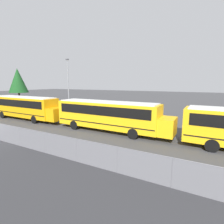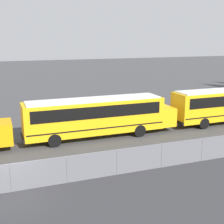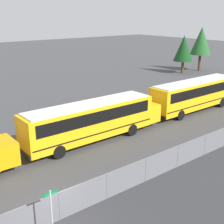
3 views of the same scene
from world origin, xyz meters
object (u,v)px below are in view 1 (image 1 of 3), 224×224
object	(u,v)px
light_pole	(68,84)
school_bus_3	(25,106)
school_bus_4	(109,114)
tree_2	(18,81)

from	to	relation	value
light_pole	school_bus_3	bearing A→B (deg)	-94.34
school_bus_3	light_pole	world-z (taller)	light_pole
school_bus_3	light_pole	xyz separation A→B (m)	(0.63, 8.30, 3.12)
school_bus_4	light_pole	world-z (taller)	light_pole
school_bus_3	school_bus_4	world-z (taller)	same
tree_2	school_bus_3	bearing A→B (deg)	-31.65
school_bus_3	school_bus_4	distance (m)	13.64
school_bus_3	school_bus_4	xyz separation A→B (m)	(13.64, 0.23, 0.00)
school_bus_3	tree_2	distance (m)	25.38
light_pole	tree_2	xyz separation A→B (m)	(-21.98, 4.87, 0.71)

